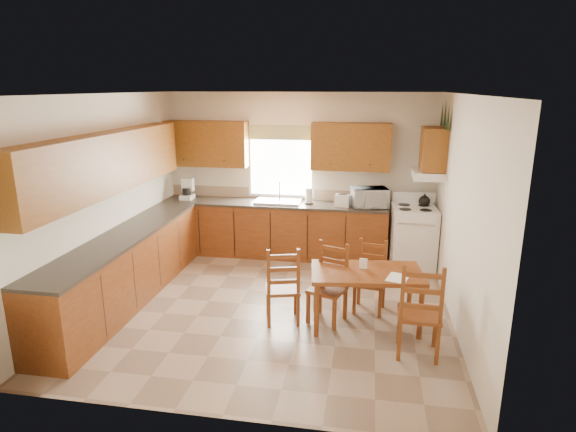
% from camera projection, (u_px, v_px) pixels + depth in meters
% --- Properties ---
extents(floor, '(4.50, 4.50, 0.00)m').
position_uv_depth(floor, '(273.00, 306.00, 6.31)').
color(floor, gray).
rests_on(floor, ground).
extents(ceiling, '(4.50, 4.50, 0.00)m').
position_uv_depth(ceiling, '(271.00, 94.00, 5.61)').
color(ceiling, '#965C31').
rests_on(ceiling, floor).
extents(wall_left, '(4.50, 4.50, 0.00)m').
position_uv_depth(wall_left, '(105.00, 199.00, 6.33)').
color(wall_left, silver).
rests_on(wall_left, floor).
extents(wall_right, '(4.50, 4.50, 0.00)m').
position_uv_depth(wall_right, '(461.00, 214.00, 5.59)').
color(wall_right, silver).
rests_on(wall_right, floor).
extents(wall_back, '(4.50, 4.50, 0.00)m').
position_uv_depth(wall_back, '(299.00, 174.00, 8.10)').
color(wall_back, silver).
rests_on(wall_back, floor).
extents(wall_front, '(4.50, 4.50, 0.00)m').
position_uv_depth(wall_front, '(215.00, 273.00, 3.82)').
color(wall_front, silver).
rests_on(wall_front, floor).
extents(lower_cab_back, '(3.75, 0.60, 0.88)m').
position_uv_depth(lower_cab_back, '(274.00, 230.00, 8.11)').
color(lower_cab_back, brown).
rests_on(lower_cab_back, floor).
extents(lower_cab_left, '(0.60, 3.60, 0.88)m').
position_uv_depth(lower_cab_left, '(126.00, 269.00, 6.37)').
color(lower_cab_left, brown).
rests_on(lower_cab_left, floor).
extents(counter_back, '(3.75, 0.63, 0.04)m').
position_uv_depth(counter_back, '(274.00, 204.00, 7.99)').
color(counter_back, '#373029').
rests_on(counter_back, lower_cab_back).
extents(counter_left, '(0.63, 3.60, 0.04)m').
position_uv_depth(counter_left, '(123.00, 236.00, 6.25)').
color(counter_left, '#373029').
rests_on(counter_left, lower_cab_left).
extents(backsplash, '(3.75, 0.01, 0.18)m').
position_uv_depth(backsplash, '(277.00, 193.00, 8.24)').
color(backsplash, gray).
rests_on(backsplash, counter_back).
extents(upper_cab_back_left, '(1.41, 0.33, 0.75)m').
position_uv_depth(upper_cab_back_left, '(206.00, 144.00, 8.06)').
color(upper_cab_back_left, brown).
rests_on(upper_cab_back_left, wall_back).
extents(upper_cab_back_right, '(1.25, 0.33, 0.75)m').
position_uv_depth(upper_cab_back_right, '(351.00, 147.00, 7.67)').
color(upper_cab_back_right, brown).
rests_on(upper_cab_back_right, wall_back).
extents(upper_cab_left, '(0.33, 3.60, 0.75)m').
position_uv_depth(upper_cab_left, '(107.00, 163.00, 6.03)').
color(upper_cab_left, brown).
rests_on(upper_cab_left, wall_left).
extents(upper_cab_stove, '(0.33, 0.62, 0.62)m').
position_uv_depth(upper_cab_stove, '(433.00, 149.00, 7.04)').
color(upper_cab_stove, brown).
rests_on(upper_cab_stove, wall_right).
extents(range_hood, '(0.44, 0.62, 0.12)m').
position_uv_depth(range_hood, '(428.00, 174.00, 7.15)').
color(range_hood, white).
rests_on(range_hood, wall_right).
extents(window_frame, '(1.13, 0.02, 1.18)m').
position_uv_depth(window_frame, '(281.00, 162.00, 8.07)').
color(window_frame, white).
rests_on(window_frame, wall_back).
extents(window_pane, '(1.05, 0.01, 1.10)m').
position_uv_depth(window_pane, '(281.00, 162.00, 8.06)').
color(window_pane, white).
rests_on(window_pane, wall_back).
extents(window_valance, '(1.19, 0.01, 0.24)m').
position_uv_depth(window_valance, '(281.00, 133.00, 7.91)').
color(window_valance, '#527535').
rests_on(window_valance, wall_back).
extents(sink_basin, '(0.75, 0.45, 0.04)m').
position_uv_depth(sink_basin, '(278.00, 201.00, 7.97)').
color(sink_basin, silver).
rests_on(sink_basin, counter_back).
extents(pine_decal_a, '(0.22, 0.22, 0.36)m').
position_uv_depth(pine_decal_a, '(449.00, 117.00, 6.59)').
color(pine_decal_a, black).
rests_on(pine_decal_a, wall_right).
extents(pine_decal_b, '(0.22, 0.22, 0.36)m').
position_uv_depth(pine_decal_b, '(445.00, 113.00, 6.89)').
color(pine_decal_b, black).
rests_on(pine_decal_b, wall_right).
extents(pine_decal_c, '(0.22, 0.22, 0.36)m').
position_uv_depth(pine_decal_c, '(442.00, 114.00, 7.20)').
color(pine_decal_c, black).
rests_on(pine_decal_c, wall_right).
extents(stove, '(0.70, 0.72, 0.98)m').
position_uv_depth(stove, '(413.00, 239.00, 7.47)').
color(stove, white).
rests_on(stove, floor).
extents(coffeemaker, '(0.22, 0.26, 0.37)m').
position_uv_depth(coffeemaker, '(187.00, 189.00, 8.18)').
color(coffeemaker, white).
rests_on(coffeemaker, counter_back).
extents(paper_towel, '(0.14, 0.14, 0.26)m').
position_uv_depth(paper_towel, '(309.00, 196.00, 7.87)').
color(paper_towel, white).
rests_on(paper_towel, counter_back).
extents(toaster, '(0.26, 0.19, 0.19)m').
position_uv_depth(toaster, '(342.00, 201.00, 7.70)').
color(toaster, white).
rests_on(toaster, counter_back).
extents(microwave, '(0.59, 0.49, 0.31)m').
position_uv_depth(microwave, '(369.00, 197.00, 7.65)').
color(microwave, white).
rests_on(microwave, counter_back).
extents(dining_table, '(1.37, 0.89, 0.69)m').
position_uv_depth(dining_table, '(365.00, 298.00, 5.73)').
color(dining_table, brown).
rests_on(dining_table, floor).
extents(chair_near_left, '(0.49, 0.48, 0.97)m').
position_uv_depth(chair_near_left, '(283.00, 284.00, 5.79)').
color(chair_near_left, brown).
rests_on(chair_near_left, floor).
extents(chair_near_right, '(0.46, 0.44, 1.06)m').
position_uv_depth(chair_near_right, '(420.00, 308.00, 5.06)').
color(chair_near_right, brown).
rests_on(chair_near_right, floor).
extents(chair_far_left, '(0.43, 0.42, 0.90)m').
position_uv_depth(chair_far_left, '(370.00, 278.00, 6.07)').
color(chair_far_left, brown).
rests_on(chair_far_left, floor).
extents(chair_far_right, '(0.51, 0.50, 0.96)m').
position_uv_depth(chair_far_right, '(327.00, 284.00, 5.79)').
color(chair_far_right, brown).
rests_on(chair_far_right, floor).
extents(table_paper, '(0.30, 0.35, 0.00)m').
position_uv_depth(table_paper, '(398.00, 278.00, 5.44)').
color(table_paper, white).
rests_on(table_paper, dining_table).
extents(table_card, '(0.09, 0.03, 0.12)m').
position_uv_depth(table_card, '(363.00, 264.00, 5.70)').
color(table_card, white).
rests_on(table_card, dining_table).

